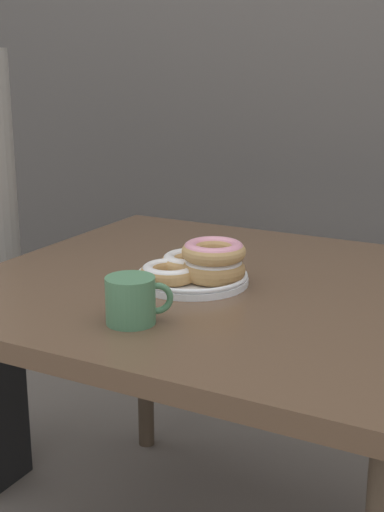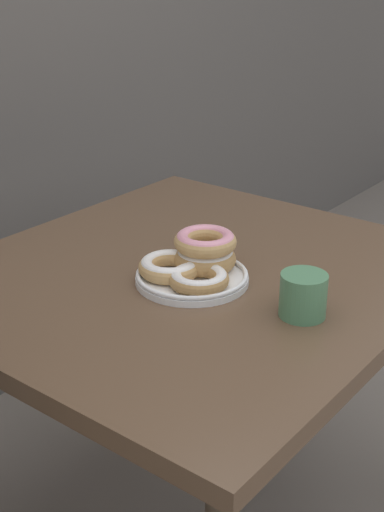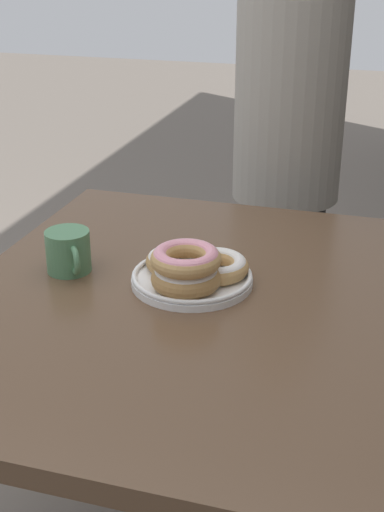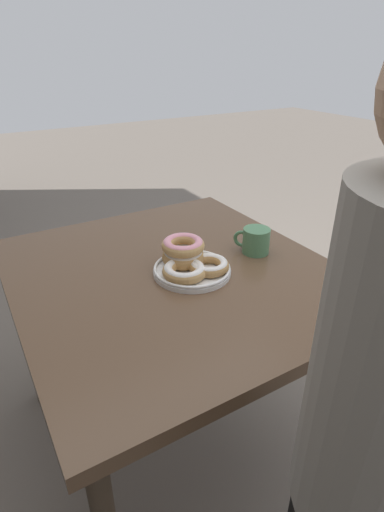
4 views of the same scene
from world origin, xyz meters
The scene contains 4 objects.
dining_table centered at (0.00, 0.23, 0.66)m, with size 1.04×0.95×0.73m.
donut_plate centered at (-0.04, 0.19, 0.77)m, with size 0.26×0.25×0.10m.
coffee_mug centered at (-0.03, -0.07, 0.78)m, with size 0.11×0.10×0.09m.
person_figure centered at (-0.79, 0.25, 0.74)m, with size 0.33×0.30×1.41m.
Camera 3 is at (1.15, 0.55, 1.36)m, focal length 50.00 mm.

